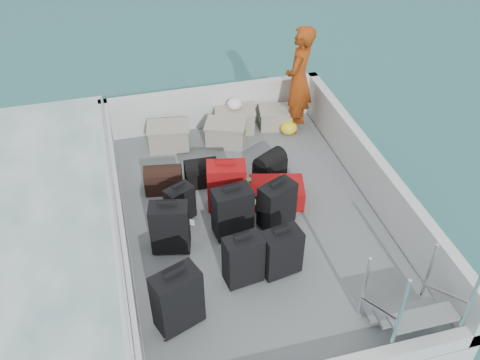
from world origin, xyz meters
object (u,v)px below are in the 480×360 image
object	(u,v)px
suitcase_7	(277,205)
suitcase_8	(276,193)
suitcase_3	(243,260)
suitcase_6	(281,253)
crate_1	(226,134)
crate_3	(276,118)
suitcase_1	(170,228)
crate_0	(169,137)
suitcase_0	(178,300)
suitcase_5	(227,186)
suitcase_4	(233,213)
crate_2	(235,120)
suitcase_2	(180,204)
passenger	(299,80)

from	to	relation	value
suitcase_7	suitcase_8	size ratio (longest dim) A/B	0.88
suitcase_3	suitcase_6	xyz separation A→B (m)	(0.47, 0.02, -0.02)
crate_1	crate_3	world-z (taller)	crate_1
suitcase_1	crate_0	size ratio (longest dim) A/B	1.15
suitcase_0	suitcase_1	bearing A→B (deg)	64.15
suitcase_5	crate_1	size ratio (longest dim) A/B	1.21
suitcase_0	suitcase_3	bearing A→B (deg)	5.67
suitcase_4	suitcase_6	bearing A→B (deg)	-69.62
suitcase_3	suitcase_7	size ratio (longest dim) A/B	1.03
suitcase_7	crate_2	xyz separation A→B (m)	(0.04, 2.35, -0.14)
suitcase_0	suitcase_4	bearing A→B (deg)	32.34
suitcase_0	suitcase_7	distance (m)	1.95
suitcase_2	suitcase_3	size ratio (longest dim) A/B	0.79
crate_0	crate_2	xyz separation A→B (m)	(1.13, 0.22, 0.00)
crate_1	crate_0	bearing A→B (deg)	171.60
suitcase_1	crate_2	xyz separation A→B (m)	(1.44, 2.44, -0.17)
crate_2	passenger	xyz separation A→B (m)	(0.99, -0.20, 0.70)
suitcase_1	crate_0	distance (m)	2.25
suitcase_0	crate_1	xyz separation A→B (m)	(1.30, 3.24, -0.21)
suitcase_6	crate_3	world-z (taller)	suitcase_6
suitcase_4	crate_0	distance (m)	2.21
suitcase_5	crate_2	distance (m)	1.94
suitcase_2	suitcase_6	xyz separation A→B (m)	(0.99, -1.22, 0.05)
suitcase_6	crate_3	size ratio (longest dim) A/B	1.20
suitcase_0	crate_0	bearing A→B (deg)	62.00
suitcase_1	suitcase_2	size ratio (longest dim) A/B	1.32
suitcase_2	crate_1	xyz separation A→B (m)	(1.00, 1.58, -0.09)
suitcase_3	crate_3	size ratio (longest dim) A/B	1.27
suitcase_4	suitcase_5	size ratio (longest dim) A/B	1.01
suitcase_4	suitcase_6	size ratio (longest dim) A/B	1.13
suitcase_5	crate_1	xyz separation A→B (m)	(0.34, 1.49, -0.18)
suitcase_3	crate_1	xyz separation A→B (m)	(0.47, 2.82, -0.16)
suitcase_2	suitcase_8	bearing A→B (deg)	-25.99
suitcase_0	suitcase_2	size ratio (longest dim) A/B	1.46
suitcase_6	crate_2	bearing A→B (deg)	75.34
suitcase_4	crate_0	size ratio (longest dim) A/B	1.17
suitcase_5	crate_1	distance (m)	1.54
crate_3	suitcase_5	bearing A→B (deg)	-125.88
crate_1	suitcase_0	bearing A→B (deg)	-111.88
suitcase_3	crate_0	size ratio (longest dim) A/B	1.10
suitcase_1	crate_0	world-z (taller)	suitcase_1
suitcase_7	crate_1	bearing A→B (deg)	71.54
crate_0	crate_3	size ratio (longest dim) A/B	1.16
crate_0	crate_1	size ratio (longest dim) A/B	1.04
crate_0	suitcase_0	bearing A→B (deg)	-96.99
suitcase_2	crate_3	distance (m)	2.66
suitcase_8	crate_3	size ratio (longest dim) A/B	1.41
suitcase_1	suitcase_8	world-z (taller)	suitcase_1
suitcase_0	crate_1	distance (m)	3.49
crate_1	passenger	xyz separation A→B (m)	(1.23, 0.15, 0.71)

